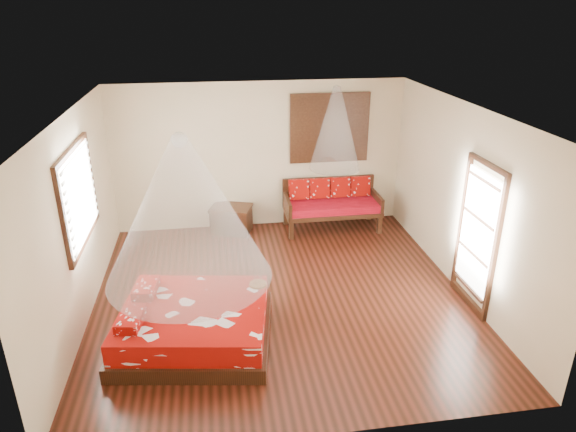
% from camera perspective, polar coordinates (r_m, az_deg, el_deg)
% --- Properties ---
extents(room, '(5.54, 5.54, 2.84)m').
position_cam_1_polar(room, '(7.24, -0.92, 0.64)').
color(room, black).
rests_on(room, ground).
extents(bed, '(2.17, 2.02, 0.63)m').
position_cam_1_polar(bed, '(6.94, -10.46, -11.68)').
color(bed, black).
rests_on(bed, floor).
extents(daybed, '(1.83, 0.81, 0.95)m').
position_cam_1_polar(daybed, '(9.98, 4.83, 1.54)').
color(daybed, black).
rests_on(daybed, floor).
extents(storage_chest, '(0.89, 0.76, 0.52)m').
position_cam_1_polar(storage_chest, '(9.89, -6.30, -0.34)').
color(storage_chest, black).
rests_on(storage_chest, floor).
extents(shutter_panel, '(1.52, 0.06, 1.32)m').
position_cam_1_polar(shutter_panel, '(9.88, 4.65, 9.71)').
color(shutter_panel, black).
rests_on(shutter_panel, wall_back).
extents(window_left, '(0.10, 1.74, 1.34)m').
position_cam_1_polar(window_left, '(7.48, -22.18, 2.09)').
color(window_left, black).
rests_on(window_left, wall_left).
extents(glazed_door, '(0.08, 1.02, 2.16)m').
position_cam_1_polar(glazed_door, '(7.68, 20.27, -2.19)').
color(glazed_door, black).
rests_on(glazed_door, floor).
extents(wine_tray, '(0.24, 0.24, 0.20)m').
position_cam_1_polar(wine_tray, '(7.15, -3.37, -7.31)').
color(wine_tray, brown).
rests_on(wine_tray, bed).
extents(mosquito_net_main, '(2.04, 2.04, 1.80)m').
position_cam_1_polar(mosquito_net_main, '(6.18, -11.37, 0.64)').
color(mosquito_net_main, white).
rests_on(mosquito_net_main, ceiling).
extents(mosquito_net_daybed, '(0.94, 0.94, 1.50)m').
position_cam_1_polar(mosquito_net_daybed, '(9.41, 5.31, 9.65)').
color(mosquito_net_daybed, white).
rests_on(mosquito_net_daybed, ceiling).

